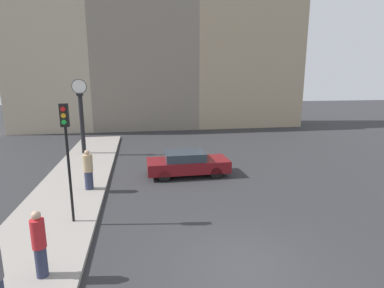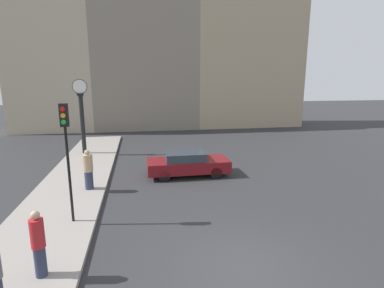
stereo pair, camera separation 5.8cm
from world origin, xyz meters
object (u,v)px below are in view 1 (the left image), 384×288
object	(u,v)px
traffic_light_near	(66,139)
street_clock	(81,116)
sedan_car	(187,163)
pedestrian_red_top	(39,244)
pedestrian_tan_coat	(88,170)

from	to	relation	value
traffic_light_near	street_clock	xyz separation A→B (m)	(-1.32, 10.40, -0.40)
sedan_car	pedestrian_red_top	distance (m)	9.33
street_clock	sedan_car	bearing A→B (deg)	-42.03
sedan_car	traffic_light_near	xyz separation A→B (m)	(-4.84, -4.84, 2.41)
pedestrian_red_top	pedestrian_tan_coat	xyz separation A→B (m)	(0.23, 6.24, 0.01)
pedestrian_red_top	traffic_light_near	bearing A→B (deg)	87.03
street_clock	pedestrian_red_top	size ratio (longest dim) A/B	2.79
street_clock	pedestrian_tan_coat	world-z (taller)	street_clock
sedan_car	pedestrian_tan_coat	world-z (taller)	pedestrian_tan_coat
traffic_light_near	street_clock	distance (m)	10.49
traffic_light_near	pedestrian_red_top	distance (m)	3.65
traffic_light_near	pedestrian_tan_coat	size ratio (longest dim) A/B	2.26
sedan_car	traffic_light_near	world-z (taller)	traffic_light_near
sedan_car	street_clock	size ratio (longest dim) A/B	0.88
sedan_car	traffic_light_near	distance (m)	7.26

